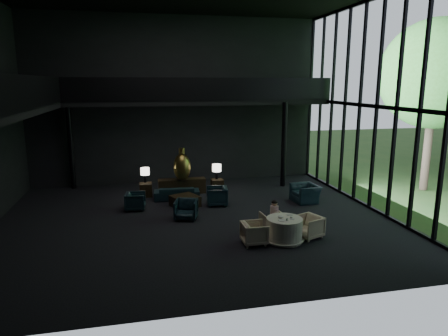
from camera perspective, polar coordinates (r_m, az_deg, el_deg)
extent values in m
cube|color=black|center=(14.62, -3.99, -7.44)|extent=(14.00, 12.00, 0.02)
cube|color=black|center=(19.76, -6.72, 9.46)|extent=(14.00, 0.04, 8.00)
cube|color=black|center=(7.93, 1.90, 5.72)|extent=(14.00, 0.04, 8.00)
cube|color=black|center=(14.27, -29.04, 7.06)|extent=(2.00, 12.00, 0.25)
cube|color=black|center=(18.89, -3.36, 9.41)|extent=(12.00, 2.00, 0.25)
cube|color=black|center=(13.99, -25.32, 9.81)|extent=(0.06, 12.00, 1.00)
cube|color=black|center=(17.89, -2.87, 11.18)|extent=(12.00, 0.06, 1.00)
cylinder|color=black|center=(19.80, -21.05, 2.92)|extent=(0.24, 0.24, 4.00)
cylinder|color=black|center=(19.10, 8.55, 3.29)|extent=(0.24, 0.24, 4.00)
cylinder|color=#382D23|center=(20.44, 27.19, 3.93)|extent=(0.36, 0.36, 4.90)
sphere|color=#2B5E21|center=(20.30, 27.97, 11.77)|extent=(4.80, 4.80, 4.80)
cube|color=black|center=(18.01, -6.03, -2.59)|extent=(2.10, 0.48, 0.67)
ellipsoid|color=#9A6438|center=(17.58, -6.01, 0.15)|extent=(0.76, 0.76, 1.18)
cylinder|color=#9A6438|center=(17.44, -6.06, 2.44)|extent=(0.26, 0.26, 0.24)
cube|color=black|center=(17.80, -11.11, -3.06)|extent=(0.53, 0.53, 0.59)
cylinder|color=black|center=(17.87, -11.18, -1.48)|extent=(0.12, 0.12, 0.34)
cylinder|color=white|center=(17.80, -11.22, -0.47)|extent=(0.39, 0.39, 0.31)
cube|color=black|center=(18.19, -0.99, -2.52)|extent=(0.53, 0.53, 0.58)
cylinder|color=black|center=(18.17, -1.05, -1.02)|extent=(0.12, 0.12, 0.35)
cylinder|color=white|center=(18.10, -1.05, 0.02)|extent=(0.40, 0.40, 0.32)
imported|color=black|center=(17.13, -6.77, -3.35)|extent=(1.78, 0.63, 0.68)
imported|color=#1F3444|center=(15.99, -12.54, -4.58)|extent=(0.75, 0.79, 0.74)
imported|color=#192C40|center=(16.18, -1.01, -3.79)|extent=(0.94, 0.98, 0.90)
imported|color=#123240|center=(14.63, -5.44, -5.72)|extent=(1.00, 0.96, 0.83)
imported|color=black|center=(16.96, 11.55, -3.10)|extent=(0.85, 1.22, 1.01)
cube|color=black|center=(16.17, -5.60, -4.73)|extent=(1.27, 1.27, 0.43)
cylinder|color=white|center=(12.77, 8.59, -8.70)|extent=(1.13, 1.13, 0.75)
cone|color=white|center=(12.89, 8.54, -10.06)|extent=(1.28, 1.28, 0.10)
imported|color=beige|center=(13.53, 6.90, -7.63)|extent=(0.69, 0.65, 0.67)
imported|color=#D0B092|center=(13.19, 11.95, -8.04)|extent=(0.96, 0.98, 0.79)
imported|color=tan|center=(12.46, 4.36, -9.16)|extent=(0.67, 0.72, 0.74)
cylinder|color=#EEA2B4|center=(13.54, 7.19, -6.21)|extent=(0.28, 0.28, 0.40)
sphere|color=#D8A884|center=(13.45, 7.23, -4.99)|extent=(0.20, 0.20, 0.20)
ellipsoid|color=black|center=(13.44, 7.23, -4.87)|extent=(0.21, 0.21, 0.14)
cylinder|color=white|center=(12.43, 8.26, -7.41)|extent=(0.25, 0.25, 0.01)
cylinder|color=white|center=(12.97, 9.36, -6.61)|extent=(0.24, 0.24, 0.01)
cylinder|color=white|center=(12.61, 9.71, -7.18)|extent=(0.17, 0.17, 0.01)
cylinder|color=white|center=(12.64, 9.61, -6.95)|extent=(0.09, 0.09, 0.06)
ellipsoid|color=white|center=(12.62, 8.07, -6.92)|extent=(0.17, 0.17, 0.08)
cylinder|color=#99999E|center=(12.44, 8.98, -7.28)|extent=(0.08, 0.08, 0.07)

